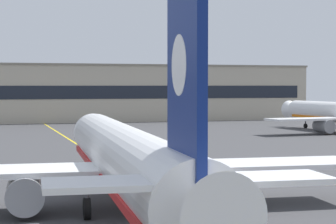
{
  "coord_description": "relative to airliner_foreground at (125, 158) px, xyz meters",
  "views": [
    {
      "loc": [
        -12.22,
        -24.03,
        7.99
      ],
      "look_at": [
        0.96,
        20.82,
        6.0
      ],
      "focal_mm": 67.63,
      "sensor_mm": 36.0,
      "label": 1
    }
  ],
  "objects": [
    {
      "name": "airliner_foreground",
      "position": [
        0.0,
        0.0,
        0.0
      ],
      "size": [
        32.25,
        41.52,
        11.65
      ],
      "color": "white",
      "rests_on": "ground"
    },
    {
      "name": "terminal_building",
      "position": [
        5.38,
        99.84,
        2.93
      ],
      "size": [
        117.79,
        12.4,
        12.58
      ],
      "color": "#B2A893",
      "rests_on": "ground"
    },
    {
      "name": "taxiway_centreline",
      "position": [
        3.61,
        15.22,
        -3.37
      ],
      "size": [
        1.06,
        180.0,
        0.01
      ],
      "primitive_type": "cube",
      "rotation": [
        0.0,
        0.0,
        0.0
      ],
      "color": "yellow",
      "rests_on": "ground"
    }
  ]
}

